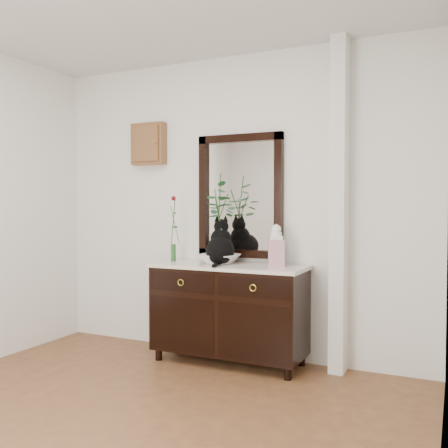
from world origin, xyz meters
The scene contains 10 objects.
wall_back centered at (0.00, 1.98, 1.35)m, with size 3.60×0.04×2.70m, color white.
pilaster centered at (1.00, 1.90, 1.35)m, with size 0.12×0.20×2.70m, color white.
sideboard centered at (0.10, 1.73, 0.47)m, with size 1.33×0.52×0.82m.
wall_mirror centered at (0.10, 1.97, 1.44)m, with size 0.80×0.06×1.10m.
key_cabinet centered at (-0.85, 1.94, 1.95)m, with size 0.35×0.10×0.40m, color brown.
cat centered at (0.03, 1.71, 1.05)m, with size 0.28×0.35×0.40m, color black, non-canonical shape.
lotus_bowl centered at (0.00, 1.75, 0.89)m, with size 0.34×0.34×0.08m, color silver.
vase_branches centered at (0.00, 1.75, 1.26)m, with size 0.37×0.37×0.78m, color silver, non-canonical shape.
bud_vase_rose centered at (-0.47, 1.76, 1.15)m, with size 0.07×0.07×0.60m, color #2C5D2B, non-canonical shape.
ginger_jar centered at (0.51, 1.77, 1.03)m, with size 0.13×0.13×0.36m, color white, non-canonical shape.
Camera 1 is at (1.86, -2.14, 1.35)m, focal length 40.00 mm.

